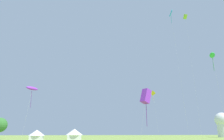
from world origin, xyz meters
name	(u,v)px	position (x,y,z in m)	size (l,w,h in m)	color
kite_yellow_diamond	(153,95)	(15.30, 55.91, 11.83)	(1.43, 1.78, 12.94)	yellow
kite_lime_box	(185,17)	(25.51, 53.62, 34.56)	(1.14, 2.11, 35.57)	#99DB2D
kite_green_parafoil	(212,55)	(18.82, 33.47, 15.54)	(2.42, 2.86, 15.97)	green
kite_cyan_diamond	(171,16)	(17.02, 45.10, 29.67)	(2.12, 2.23, 31.45)	#1EB7CC
kite_purple_box	(146,96)	(7.71, 39.01, 8.56)	(3.07, 2.39, 10.05)	purple
kite_purple_parafoil	(32,88)	(-15.36, 52.29, 11.83)	(3.18, 3.44, 12.45)	purple
festival_tent_left	(37,135)	(-14.66, 60.87, 1.46)	(4.07, 4.07, 2.65)	white
festival_tent_center	(74,134)	(-5.15, 60.87, 1.61)	(4.47, 4.47, 2.91)	white
observatory_dome	(222,123)	(60.67, 92.95, 6.01)	(6.40, 6.40, 10.80)	white
tree_distant_right	(0,125)	(-28.14, 76.11, 4.27)	(4.50, 4.50, 6.53)	brown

